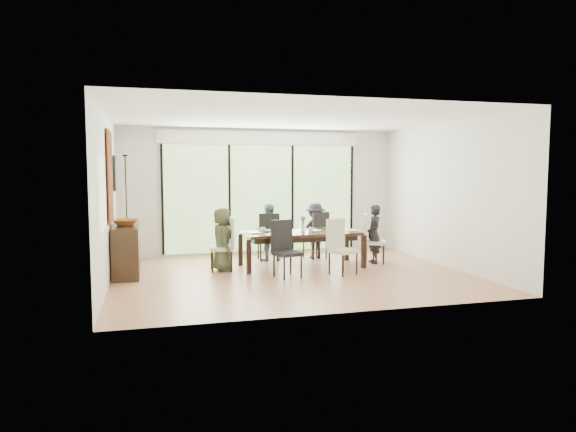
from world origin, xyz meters
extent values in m
cube|color=#98593C|center=(0.00, 0.00, -0.01)|extent=(6.00, 5.00, 0.01)
cube|color=white|center=(0.00, 0.00, 2.71)|extent=(6.00, 5.00, 0.01)
cube|color=silver|center=(0.00, 2.51, 1.35)|extent=(6.00, 0.02, 2.70)
cube|color=silver|center=(0.00, -2.51, 1.35)|extent=(6.00, 0.02, 2.70)
cube|color=beige|center=(-3.01, 0.00, 1.35)|extent=(0.02, 5.00, 2.70)
cube|color=silver|center=(3.01, 0.00, 1.35)|extent=(0.02, 5.00, 2.70)
cube|color=#598C3F|center=(0.00, 2.47, 1.20)|extent=(4.20, 0.02, 2.30)
cube|color=white|center=(0.00, 2.46, 2.50)|extent=(4.40, 0.06, 0.28)
cube|color=black|center=(-2.10, 2.46, 1.20)|extent=(0.05, 0.04, 2.30)
cube|color=black|center=(-0.70, 2.46, 1.20)|extent=(0.05, 0.04, 2.30)
cube|color=black|center=(0.70, 2.46, 1.20)|extent=(0.05, 0.04, 2.30)
cube|color=black|center=(2.10, 2.46, 1.20)|extent=(0.05, 0.04, 2.30)
cube|color=#8CAD7F|center=(-2.97, -1.20, 1.50)|extent=(0.02, 0.90, 1.00)
cube|color=#503322|center=(0.00, 3.40, -0.05)|extent=(6.00, 1.80, 0.10)
cube|color=brown|center=(0.00, 4.20, 0.55)|extent=(6.00, 0.08, 0.06)
sphere|color=#14380F|center=(-1.80, 5.20, 1.44)|extent=(3.20, 3.20, 3.20)
sphere|color=#14380F|center=(0.40, 5.80, 1.80)|extent=(4.00, 4.00, 4.00)
sphere|color=#14380F|center=(2.20, 5.00, 1.26)|extent=(2.80, 2.80, 2.80)
sphere|color=#14380F|center=(-0.60, 6.50, 1.62)|extent=(3.60, 3.60, 3.60)
cube|color=black|center=(0.37, 0.67, 0.64)|extent=(2.12, 0.97, 0.05)
cube|color=black|center=(0.37, 0.67, 0.56)|extent=(1.94, 0.79, 0.09)
cube|color=black|center=(-0.71, 0.24, 0.30)|extent=(0.08, 0.08, 0.61)
cube|color=black|center=(1.45, 0.24, 0.30)|extent=(0.08, 0.08, 0.61)
cube|color=black|center=(-0.71, 1.10, 0.30)|extent=(0.08, 0.08, 0.61)
cube|color=black|center=(1.45, 1.10, 0.30)|extent=(0.08, 0.08, 0.61)
imported|color=#3E472F|center=(-1.11, 0.67, 0.57)|extent=(0.35, 0.54, 1.14)
imported|color=black|center=(1.85, 0.67, 0.57)|extent=(0.39, 0.57, 1.14)
imported|color=slate|center=(-0.08, 1.50, 0.57)|extent=(0.53, 0.33, 1.14)
imported|color=black|center=(0.92, 1.50, 0.57)|extent=(0.55, 0.36, 1.14)
cube|color=#74A33A|center=(-0.58, 0.67, 0.66)|extent=(0.39, 0.28, 0.01)
cube|color=#83C145|center=(1.32, 0.67, 0.66)|extent=(0.39, 0.28, 0.01)
cube|color=#9CB23F|center=(-0.08, 1.07, 0.66)|extent=(0.39, 0.28, 0.01)
cube|color=olive|center=(0.92, 1.07, 0.66)|extent=(0.39, 0.28, 0.01)
cube|color=white|center=(-0.18, 0.37, 0.66)|extent=(0.39, 0.28, 0.01)
cube|color=black|center=(0.02, 1.02, 0.67)|extent=(0.23, 0.16, 0.01)
cube|color=black|center=(0.87, 1.02, 0.67)|extent=(0.21, 0.15, 0.01)
cube|color=white|center=(1.07, 0.62, 0.66)|extent=(0.26, 0.19, 0.00)
cube|color=white|center=(-0.18, 0.37, 0.68)|extent=(0.23, 0.23, 0.02)
cube|color=#C75517|center=(-0.18, 0.37, 0.69)|extent=(0.18, 0.18, 0.01)
cylinder|color=silver|center=(0.42, 0.72, 0.71)|extent=(0.07, 0.07, 0.11)
cylinder|color=#337226|center=(0.42, 0.72, 0.82)|extent=(0.04, 0.04, 0.14)
sphere|color=#4B53BD|center=(0.42, 0.72, 0.91)|extent=(0.10, 0.10, 0.10)
imported|color=silver|center=(-0.48, 0.57, 0.67)|extent=(0.35, 0.31, 0.02)
imported|color=white|center=(-0.33, 0.82, 0.70)|extent=(0.15, 0.15, 0.08)
imported|color=white|center=(0.52, 0.57, 0.70)|extent=(0.12, 0.12, 0.08)
imported|color=white|center=(1.17, 0.77, 0.70)|extent=(0.15, 0.15, 0.08)
imported|color=white|center=(0.62, 0.72, 0.67)|extent=(0.20, 0.23, 0.02)
cube|color=black|center=(-2.76, 0.82, 0.43)|extent=(0.43, 1.52, 0.86)
imported|color=brown|center=(-2.76, 0.72, 0.91)|extent=(0.45, 0.45, 0.11)
cylinder|color=black|center=(-2.76, 1.17, 0.88)|extent=(0.10, 0.10, 0.04)
cylinder|color=black|center=(-2.76, 1.17, 1.48)|extent=(0.02, 0.02, 1.19)
cylinder|color=black|center=(-2.76, 1.17, 2.07)|extent=(0.10, 0.10, 0.03)
cylinder|color=silver|center=(-2.76, 1.17, 2.12)|extent=(0.03, 0.03, 0.10)
cube|color=#8C3614|center=(-2.97, 0.40, 1.70)|extent=(0.02, 1.00, 1.50)
cube|color=black|center=(-2.97, 1.70, 1.75)|extent=(0.03, 0.55, 0.65)
cube|color=#194A53|center=(-2.95, 1.70, 1.75)|extent=(0.01, 0.45, 0.55)
camera|label=1|loc=(-2.36, -8.45, 1.79)|focal=32.00mm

